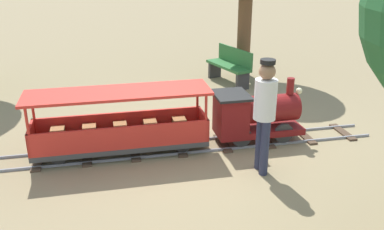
% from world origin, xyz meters
% --- Properties ---
extents(ground_plane, '(60.00, 60.00, 0.00)m').
position_xyz_m(ground_plane, '(0.00, 0.00, 0.00)').
color(ground_plane, '#8C7A56').
extents(track, '(0.67, 6.40, 0.04)m').
position_xyz_m(track, '(0.00, -0.39, 0.02)').
color(track, gray).
rests_on(track, ground_plane).
extents(locomotive, '(0.63, 1.45, 1.00)m').
position_xyz_m(locomotive, '(0.00, 0.84, 0.49)').
color(locomotive, maroon).
rests_on(locomotive, ground_plane).
extents(passenger_car, '(0.73, 2.70, 0.97)m').
position_xyz_m(passenger_car, '(0.00, -1.29, 0.42)').
color(passenger_car, '#3F3F3F').
rests_on(passenger_car, ground_plane).
extents(conductor_person, '(0.30, 0.30, 1.62)m').
position_xyz_m(conductor_person, '(0.96, 0.60, 0.96)').
color(conductor_person, '#282D47').
rests_on(conductor_person, ground_plane).
extents(park_bench, '(1.36, 0.78, 0.82)m').
position_xyz_m(park_bench, '(-3.19, 1.41, 0.42)').
color(park_bench, '#2D6B33').
rests_on(park_bench, ground_plane).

